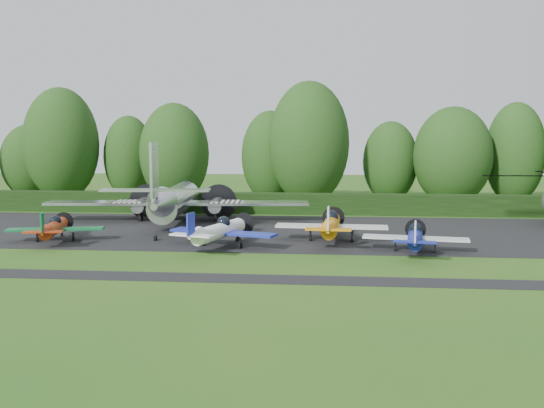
# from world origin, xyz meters

# --- Properties ---
(ground) EXTENTS (160.00, 160.00, 0.00)m
(ground) POSITION_xyz_m (0.00, 0.00, 0.00)
(ground) COLOR #265A19
(ground) RESTS_ON ground
(apron) EXTENTS (70.00, 18.00, 0.01)m
(apron) POSITION_xyz_m (0.00, 10.00, 0.00)
(apron) COLOR black
(apron) RESTS_ON ground
(taxiway_verge) EXTENTS (70.00, 2.00, 0.00)m
(taxiway_verge) POSITION_xyz_m (0.00, -6.00, 0.00)
(taxiway_verge) COLOR black
(taxiway_verge) RESTS_ON ground
(hedgerow) EXTENTS (90.00, 1.60, 2.00)m
(hedgerow) POSITION_xyz_m (0.00, 21.00, 0.00)
(hedgerow) COLOR black
(hedgerow) RESTS_ON ground
(transport_plane) EXTENTS (23.02, 17.66, 7.38)m
(transport_plane) POSITION_xyz_m (-7.90, 13.22, 2.06)
(transport_plane) COLOR silver
(transport_plane) RESTS_ON ground
(light_plane_red) EXTENTS (6.70, 7.04, 2.57)m
(light_plane_red) POSITION_xyz_m (-14.12, 3.54, 1.07)
(light_plane_red) COLOR #A52B0F
(light_plane_red) RESTS_ON ground
(light_plane_white) EXTENTS (7.57, 7.96, 2.91)m
(light_plane_white) POSITION_xyz_m (-2.07, 2.48, 1.21)
(light_plane_white) COLOR white
(light_plane_white) RESTS_ON ground
(light_plane_orange) EXTENTS (7.99, 8.40, 3.07)m
(light_plane_orange) POSITION_xyz_m (5.43, 5.47, 1.28)
(light_plane_orange) COLOR orange
(light_plane_orange) RESTS_ON ground
(light_plane_blue) EXTENTS (6.77, 7.12, 2.60)m
(light_plane_blue) POSITION_xyz_m (10.83, 2.03, 1.08)
(light_plane_blue) COLOR navy
(light_plane_blue) RESTS_ON ground
(tree_0) EXTENTS (6.65, 6.65, 10.39)m
(tree_0) POSITION_xyz_m (-1.45, 31.71, 5.18)
(tree_0) COLOR black
(tree_0) RESTS_ON ground
(tree_1) EXTENTS (6.21, 6.21, 9.19)m
(tree_1) POSITION_xyz_m (12.19, 32.94, 4.58)
(tree_1) COLOR black
(tree_1) RESTS_ON ground
(tree_3) EXTENTS (8.41, 8.41, 10.69)m
(tree_3) POSITION_xyz_m (18.53, 29.97, 5.34)
(tree_3) COLOR black
(tree_3) RESTS_ON ground
(tree_4) EXTENTS (8.58, 8.58, 13.12)m
(tree_4) POSITION_xyz_m (-25.84, 30.91, 6.55)
(tree_4) COLOR black
(tree_4) RESTS_ON ground
(tree_5) EXTENTS (6.95, 6.95, 8.92)m
(tree_5) POSITION_xyz_m (-30.37, 32.29, 4.45)
(tree_5) COLOR black
(tree_5) RESTS_ON ground
(tree_6) EXTENTS (7.69, 7.69, 11.16)m
(tree_6) POSITION_xyz_m (-11.89, 28.80, 5.57)
(tree_6) COLOR black
(tree_6) RESTS_ON ground
(tree_7) EXTENTS (8.77, 8.77, 13.46)m
(tree_7) POSITION_xyz_m (3.01, 29.17, 6.72)
(tree_7) COLOR black
(tree_7) RESTS_ON ground
(tree_8) EXTENTS (5.98, 5.98, 9.93)m
(tree_8) POSITION_xyz_m (-18.57, 33.25, 4.95)
(tree_8) COLOR black
(tree_8) RESTS_ON ground
(tree_9) EXTENTS (6.36, 6.36, 11.22)m
(tree_9) POSITION_xyz_m (25.61, 31.79, 5.59)
(tree_9) COLOR black
(tree_9) RESTS_ON ground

